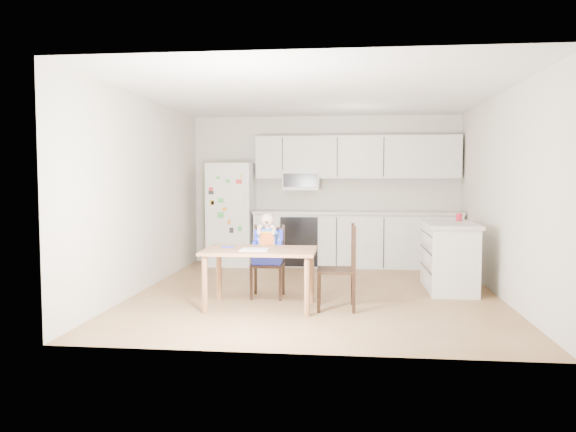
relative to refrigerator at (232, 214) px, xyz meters
The scene contains 10 objects.
room 2.31m from the refrigerator, 47.16° to the right, with size 4.52×5.01×2.51m.
refrigerator is the anchor object (origin of this frame).
kitchen_run 2.05m from the refrigerator, ahead, with size 3.37×0.62×2.15m.
kitchen_island 3.74m from the refrigerator, 28.85° to the right, with size 0.63×1.20×0.89m.
red_cup 3.74m from the refrigerator, 23.52° to the right, with size 0.08×0.08×0.10m, color red.
dining_table 3.21m from the refrigerator, 72.32° to the right, with size 1.25×0.80×0.67m.
napkin 3.28m from the refrigerator, 73.54° to the right, with size 0.31×0.27×0.01m, color #ABABB0.
toddler_spoon 3.02m from the refrigerator, 79.08° to the right, with size 0.02×0.02×0.12m, color #1A27D0.
chair_booster 2.63m from the refrigerator, 68.26° to the right, with size 0.39×0.39×1.03m.
chair_side 3.57m from the refrigerator, 57.40° to the right, with size 0.43×0.43×0.95m.
Camera 1 is at (0.41, -7.07, 1.48)m, focal length 35.00 mm.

